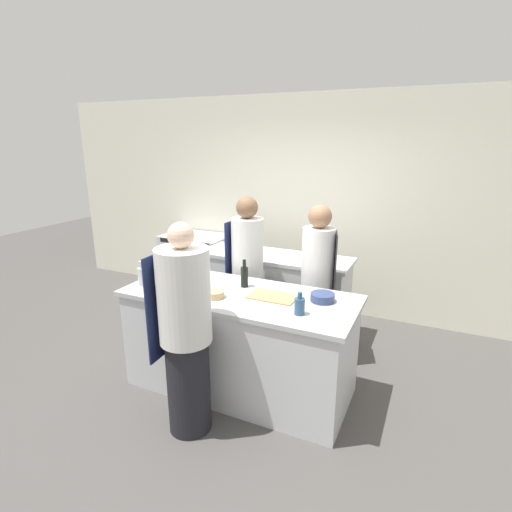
{
  "coord_description": "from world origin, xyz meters",
  "views": [
    {
      "loc": [
        1.52,
        -2.89,
        2.24
      ],
      "look_at": [
        0.0,
        0.35,
        1.19
      ],
      "focal_mm": 28.0,
      "sensor_mm": 36.0,
      "label": 1
    }
  ],
  "objects_px": {
    "chef_at_pass_far": "(247,275)",
    "bottle_wine": "(178,259)",
    "bowl_prep_small": "(215,294)",
    "cup": "(193,283)",
    "bottle_cooking_oil": "(142,276)",
    "bowl_mixing_large": "(322,297)",
    "oven_range": "(197,266)",
    "chef_at_stove": "(317,285)",
    "chef_at_prep_near": "(186,333)",
    "bottle_olive_oil": "(244,276)",
    "bottle_sauce": "(300,306)",
    "bowl_ceramic_blue": "(180,277)",
    "bottle_vinegar": "(154,279)"
  },
  "relations": [
    {
      "from": "chef_at_prep_near",
      "to": "bowl_ceramic_blue",
      "type": "bearing_deg",
      "value": 34.96
    },
    {
      "from": "bottle_vinegar",
      "to": "bottle_cooking_oil",
      "type": "bearing_deg",
      "value": -164.44
    },
    {
      "from": "bowl_ceramic_blue",
      "to": "bottle_wine",
      "type": "bearing_deg",
      "value": 128.25
    },
    {
      "from": "bottle_vinegar",
      "to": "bottle_cooking_oil",
      "type": "relative_size",
      "value": 0.77
    },
    {
      "from": "chef_at_prep_near",
      "to": "bottle_olive_oil",
      "type": "height_order",
      "value": "chef_at_prep_near"
    },
    {
      "from": "chef_at_pass_far",
      "to": "chef_at_stove",
      "type": "bearing_deg",
      "value": -80.71
    },
    {
      "from": "chef_at_stove",
      "to": "bowl_mixing_large",
      "type": "relative_size",
      "value": 8.17
    },
    {
      "from": "bottle_sauce",
      "to": "chef_at_stove",
      "type": "bearing_deg",
      "value": 98.16
    },
    {
      "from": "bottle_sauce",
      "to": "bowl_prep_small",
      "type": "xyz_separation_m",
      "value": [
        -0.77,
        0.02,
        -0.04
      ]
    },
    {
      "from": "bottle_wine",
      "to": "bowl_prep_small",
      "type": "height_order",
      "value": "bottle_wine"
    },
    {
      "from": "bowl_ceramic_blue",
      "to": "cup",
      "type": "bearing_deg",
      "value": -30.68
    },
    {
      "from": "chef_at_pass_far",
      "to": "bottle_wine",
      "type": "distance_m",
      "value": 0.74
    },
    {
      "from": "bottle_wine",
      "to": "chef_at_pass_far",
      "type": "bearing_deg",
      "value": 31.04
    },
    {
      "from": "bottle_sauce",
      "to": "bowl_ceramic_blue",
      "type": "distance_m",
      "value": 1.32
    },
    {
      "from": "bottle_olive_oil",
      "to": "cup",
      "type": "xyz_separation_m",
      "value": [
        -0.41,
        -0.23,
        -0.06
      ]
    },
    {
      "from": "bottle_cooking_oil",
      "to": "cup",
      "type": "xyz_separation_m",
      "value": [
        0.46,
        0.14,
        -0.05
      ]
    },
    {
      "from": "oven_range",
      "to": "chef_at_pass_far",
      "type": "height_order",
      "value": "chef_at_pass_far"
    },
    {
      "from": "bottle_olive_oil",
      "to": "bowl_prep_small",
      "type": "bearing_deg",
      "value": -108.6
    },
    {
      "from": "oven_range",
      "to": "bowl_prep_small",
      "type": "height_order",
      "value": "bowl_prep_small"
    },
    {
      "from": "oven_range",
      "to": "bottle_vinegar",
      "type": "relative_size",
      "value": 5.18
    },
    {
      "from": "bottle_wine",
      "to": "bowl_ceramic_blue",
      "type": "distance_m",
      "value": 0.32
    },
    {
      "from": "chef_at_stove",
      "to": "bottle_cooking_oil",
      "type": "xyz_separation_m",
      "value": [
        -1.39,
        -0.97,
        0.2
      ]
    },
    {
      "from": "bottle_sauce",
      "to": "bowl_prep_small",
      "type": "bearing_deg",
      "value": 178.69
    },
    {
      "from": "chef_at_stove",
      "to": "bottle_wine",
      "type": "bearing_deg",
      "value": -87.89
    },
    {
      "from": "bottle_olive_oil",
      "to": "bowl_ceramic_blue",
      "type": "bearing_deg",
      "value": -171.71
    },
    {
      "from": "bottle_vinegar",
      "to": "bottle_cooking_oil",
      "type": "xyz_separation_m",
      "value": [
        -0.12,
        -0.03,
        0.02
      ]
    },
    {
      "from": "bottle_cooking_oil",
      "to": "cup",
      "type": "height_order",
      "value": "bottle_cooking_oil"
    },
    {
      "from": "chef_at_stove",
      "to": "cup",
      "type": "xyz_separation_m",
      "value": [
        -0.93,
        -0.83,
        0.15
      ]
    },
    {
      "from": "bottle_wine",
      "to": "bottle_sauce",
      "type": "bearing_deg",
      "value": -18.84
    },
    {
      "from": "chef_at_prep_near",
      "to": "bottle_wine",
      "type": "height_order",
      "value": "chef_at_prep_near"
    },
    {
      "from": "chef_at_pass_far",
      "to": "bowl_prep_small",
      "type": "xyz_separation_m",
      "value": [
        0.11,
        -0.86,
        0.11
      ]
    },
    {
      "from": "chef_at_pass_far",
      "to": "cup",
      "type": "bearing_deg",
      "value": 169.91
    },
    {
      "from": "bottle_olive_oil",
      "to": "bottle_wine",
      "type": "height_order",
      "value": "bottle_wine"
    },
    {
      "from": "chef_at_stove",
      "to": "chef_at_prep_near",
      "type": "bearing_deg",
      "value": -38.77
    },
    {
      "from": "bottle_cooking_oil",
      "to": "cup",
      "type": "distance_m",
      "value": 0.49
    },
    {
      "from": "chef_at_prep_near",
      "to": "cup",
      "type": "relative_size",
      "value": 19.06
    },
    {
      "from": "bottle_sauce",
      "to": "chef_at_pass_far",
      "type": "bearing_deg",
      "value": 135.28
    },
    {
      "from": "bottle_sauce",
      "to": "cup",
      "type": "xyz_separation_m",
      "value": [
        -1.06,
        0.12,
        -0.03
      ]
    },
    {
      "from": "bowl_mixing_large",
      "to": "bottle_wine",
      "type": "bearing_deg",
      "value": 173.46
    },
    {
      "from": "bottle_olive_oil",
      "to": "bottle_cooking_oil",
      "type": "xyz_separation_m",
      "value": [
        -0.87,
        -0.37,
        -0.01
      ]
    },
    {
      "from": "bottle_cooking_oil",
      "to": "oven_range",
      "type": "bearing_deg",
      "value": 109.84
    },
    {
      "from": "bottle_cooking_oil",
      "to": "bowl_mixing_large",
      "type": "xyz_separation_m",
      "value": [
        1.61,
        0.35,
        -0.06
      ]
    },
    {
      "from": "bottle_olive_oil",
      "to": "cup",
      "type": "bearing_deg",
      "value": -150.38
    },
    {
      "from": "bottle_vinegar",
      "to": "cup",
      "type": "bearing_deg",
      "value": 17.64
    },
    {
      "from": "bottle_olive_oil",
      "to": "bottle_sauce",
      "type": "xyz_separation_m",
      "value": [
        0.65,
        -0.36,
        -0.03
      ]
    },
    {
      "from": "bowl_prep_small",
      "to": "cup",
      "type": "bearing_deg",
      "value": 160.12
    },
    {
      "from": "oven_range",
      "to": "chef_at_stove",
      "type": "height_order",
      "value": "chef_at_stove"
    },
    {
      "from": "cup",
      "to": "bottle_sauce",
      "type": "bearing_deg",
      "value": -6.66
    },
    {
      "from": "bottle_wine",
      "to": "bottle_cooking_oil",
      "type": "relative_size",
      "value": 1.2
    },
    {
      "from": "bottle_cooking_oil",
      "to": "bottle_wine",
      "type": "bearing_deg",
      "value": 86.25
    }
  ]
}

